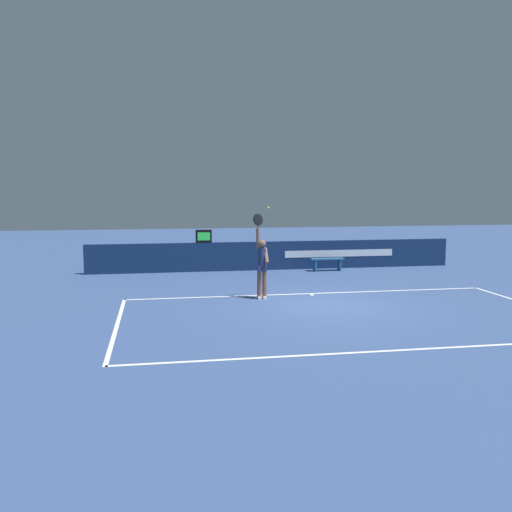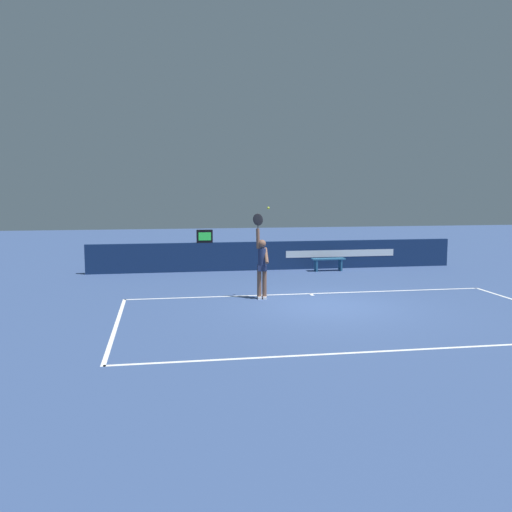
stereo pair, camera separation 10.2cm
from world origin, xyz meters
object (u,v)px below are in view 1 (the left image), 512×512
object	(u,v)px
speed_display	(204,236)
courtside_bench_near	(327,261)
tennis_player	(262,264)
tennis_ball	(268,208)

from	to	relation	value
speed_display	courtside_bench_near	size ratio (longest dim) A/B	0.47
tennis_player	tennis_ball	bearing A→B (deg)	24.73
tennis_ball	courtside_bench_near	size ratio (longest dim) A/B	0.06
speed_display	tennis_player	world-z (taller)	tennis_player
tennis_ball	courtside_bench_near	world-z (taller)	tennis_ball
tennis_player	courtside_bench_near	size ratio (longest dim) A/B	1.91
tennis_player	tennis_ball	world-z (taller)	tennis_ball
tennis_player	speed_display	bearing A→B (deg)	101.86
speed_display	tennis_ball	world-z (taller)	tennis_ball
tennis_player	courtside_bench_near	distance (m)	6.03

